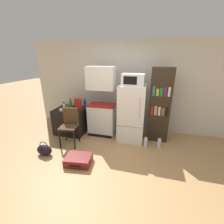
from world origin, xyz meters
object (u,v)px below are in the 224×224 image
(bottle_blue_soda, at_px, (85,104))
(cereal_box, at_px, (78,104))
(water_bottle_middle, at_px, (159,143))
(bottle_olive_oil, at_px, (68,108))
(water_bottle_front, at_px, (146,142))
(bookshelf, at_px, (159,106))
(bowl, at_px, (63,110))
(bottle_green_tall, at_px, (71,105))
(bottle_amber_beer, at_px, (64,105))
(kitchen_hutch, at_px, (102,105))
(refrigerator, at_px, (132,113))
(suitcase_large_flat, at_px, (78,160))
(microwave, at_px, (133,79))
(bottle_milk_white, at_px, (64,106))
(chair, at_px, (70,123))
(side_table, at_px, (71,120))
(handbag, at_px, (44,150))

(bottle_blue_soda, relative_size, cereal_box, 0.82)
(bottle_blue_soda, distance_m, water_bottle_middle, 2.30)
(bottle_olive_oil, bearing_deg, water_bottle_front, 0.36)
(water_bottle_front, bearing_deg, cereal_box, 170.70)
(bookshelf, bearing_deg, bowl, -170.90)
(bookshelf, distance_m, bottle_green_tall, 2.38)
(bowl, height_order, water_bottle_front, bowl)
(bottle_amber_beer, bearing_deg, water_bottle_front, -7.47)
(kitchen_hutch, relative_size, refrigerator, 1.29)
(bottle_amber_beer, bearing_deg, bowl, -67.81)
(kitchen_hutch, relative_size, bowl, 10.85)
(suitcase_large_flat, bearing_deg, bowl, 124.67)
(bottle_green_tall, xyz_separation_m, water_bottle_front, (2.11, -0.23, -0.73))
(refrigerator, distance_m, water_bottle_middle, 0.99)
(water_bottle_middle, bearing_deg, microwave, 161.19)
(bookshelf, xyz_separation_m, bottle_green_tall, (-2.37, -0.25, -0.09))
(kitchen_hutch, distance_m, bottle_milk_white, 1.08)
(chair, height_order, suitcase_large_flat, chair)
(refrigerator, height_order, suitcase_large_flat, refrigerator)
(bottle_milk_white, bearing_deg, side_table, 21.20)
(bottle_olive_oil, height_order, bottle_blue_soda, same)
(bottle_olive_oil, xyz_separation_m, bowl, (-0.22, 0.08, -0.08))
(bottle_olive_oil, bearing_deg, bottle_amber_beer, 134.16)
(bottle_green_tall, relative_size, bowl, 1.77)
(bottle_green_tall, relative_size, water_bottle_middle, 1.08)
(side_table, bearing_deg, microwave, 1.25)
(bottle_green_tall, bearing_deg, bottle_blue_soda, 44.03)
(bottle_blue_soda, distance_m, cereal_box, 0.23)
(bottle_milk_white, height_order, chair, chair)
(microwave, xyz_separation_m, suitcase_large_flat, (-0.90, -1.32, -1.52))
(bottle_green_tall, height_order, bottle_amber_beer, bottle_green_tall)
(microwave, bearing_deg, handbag, -145.31)
(bottle_green_tall, bearing_deg, suitcase_large_flat, -57.36)
(side_table, bearing_deg, suitcase_large_flat, -56.41)
(bowl, relative_size, cereal_box, 0.58)
(bottle_milk_white, bearing_deg, suitcase_large_flat, -50.75)
(bottle_olive_oil, distance_m, bottle_blue_soda, 0.58)
(bottle_green_tall, xyz_separation_m, cereal_box, (0.17, 0.09, 0.02))
(refrigerator, relative_size, suitcase_large_flat, 2.59)
(refrigerator, distance_m, microwave, 0.87)
(kitchen_hutch, height_order, water_bottle_middle, kitchen_hutch)
(bottle_milk_white, distance_m, bowl, 0.16)
(refrigerator, distance_m, bottle_milk_white, 1.90)
(chair, xyz_separation_m, water_bottle_middle, (2.19, 0.36, -0.44))
(refrigerator, distance_m, bottle_green_tall, 1.70)
(handbag, bearing_deg, water_bottle_middle, 21.28)
(side_table, height_order, bottle_green_tall, bottle_green_tall)
(bottle_green_tall, height_order, suitcase_large_flat, bottle_green_tall)
(bottle_olive_oil, height_order, cereal_box, cereal_box)
(bookshelf, relative_size, bottle_milk_white, 10.28)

